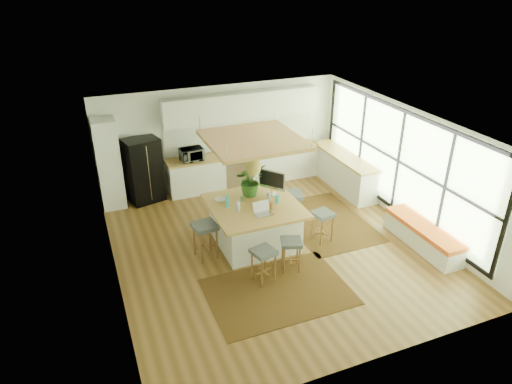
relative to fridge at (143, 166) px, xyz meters
name	(u,v)px	position (x,y,z in m)	size (l,w,h in m)	color
floor	(273,246)	(2.14, -3.20, -0.93)	(7.00, 7.00, 0.00)	brown
ceiling	(276,126)	(2.14, -3.20, 1.78)	(7.00, 7.00, 0.00)	white
wall_back	(221,136)	(2.14, 0.30, 0.42)	(6.50, 6.50, 0.00)	white
wall_front	(376,292)	(2.14, -6.70, 0.42)	(6.50, 6.50, 0.00)	white
wall_left	(109,219)	(-1.11, -3.20, 0.42)	(7.00, 7.00, 0.00)	white
wall_right	(405,166)	(5.39, -3.20, 0.42)	(7.00, 7.00, 0.00)	white
window_wall	(405,164)	(5.36, -3.20, 0.47)	(0.10, 6.20, 2.60)	black
pantry	(109,164)	(-0.81, -0.02, 0.20)	(0.55, 0.60, 2.25)	white
back_counter_base	(245,169)	(2.69, -0.02, -0.49)	(4.20, 0.60, 0.88)	white
back_counter_top	(245,153)	(2.69, -0.02, -0.03)	(4.24, 0.64, 0.05)	#AB833C
backsplash	(241,133)	(2.69, 0.28, 0.43)	(4.20, 0.02, 0.80)	white
upper_cabinets	(242,106)	(2.69, 0.12, 1.22)	(4.20, 0.34, 0.70)	white
range	(236,168)	(2.44, -0.02, -0.43)	(0.76, 0.62, 1.00)	#A5A5AA
right_counter_base	(343,172)	(5.07, -1.20, -0.49)	(0.60, 2.50, 0.88)	white
right_counter_top	(345,156)	(5.07, -1.20, -0.03)	(0.64, 2.54, 0.05)	#AB833C
window_bench	(423,236)	(5.09, -4.40, -0.68)	(0.52, 2.00, 0.50)	white
ceiling_panel	(253,153)	(1.84, -2.80, 1.12)	(1.86, 1.86, 0.80)	#AB833C
rug_near	(278,292)	(1.60, -4.67, -0.92)	(2.60, 1.80, 0.01)	black
rug_right	(325,222)	(3.69, -2.72, -0.92)	(1.80, 2.60, 0.01)	black
fridge	(143,166)	(0.00, 0.00, 0.00)	(0.82, 0.64, 1.65)	black
island	(255,224)	(1.82, -2.93, -0.46)	(1.85, 1.85, 0.93)	#AB833C
stool_near_left	(264,265)	(1.48, -4.25, -0.57)	(0.41, 0.41, 0.70)	#444A4B
stool_near_right	(291,254)	(2.12, -4.10, -0.57)	(0.39, 0.39, 0.66)	#444A4B
stool_right_front	(322,226)	(3.22, -3.38, -0.57)	(0.41, 0.41, 0.69)	#444A4B
stool_right_back	(292,210)	(2.93, -2.47, -0.57)	(0.46, 0.46, 0.78)	#444A4B
stool_left_side	(206,242)	(0.69, -3.06, -0.57)	(0.46, 0.46, 0.78)	#444A4B
laptop	(264,209)	(1.83, -3.38, 0.12)	(0.35, 0.38, 0.27)	#A5A5AA
monitor	(272,184)	(2.34, -2.64, 0.26)	(0.63, 0.22, 0.58)	#A5A5AA
microwave	(192,153)	(1.24, -0.05, 0.19)	(0.58, 0.32, 0.39)	#A5A5AA
island_plant	(250,184)	(1.90, -2.46, 0.27)	(0.62, 0.69, 0.53)	#1E4C19
island_bowl	(220,200)	(1.20, -2.51, 0.03)	(0.23, 0.23, 0.06)	silver
island_bottle_0	(228,203)	(1.27, -2.83, 0.10)	(0.07, 0.07, 0.19)	#30BCC1
island_bottle_1	(239,207)	(1.42, -3.08, 0.10)	(0.07, 0.07, 0.19)	silver
island_bottle_2	(271,205)	(2.07, -3.23, 0.10)	(0.07, 0.07, 0.19)	#A36B36
island_bottle_3	(269,197)	(2.17, -2.88, 0.10)	(0.07, 0.07, 0.19)	silver
island_bottle_4	(241,197)	(1.62, -2.68, 0.10)	(0.07, 0.07, 0.19)	#518753
island_bottle_5	(278,199)	(2.32, -3.03, 0.10)	(0.07, 0.07, 0.19)	#30BCC1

